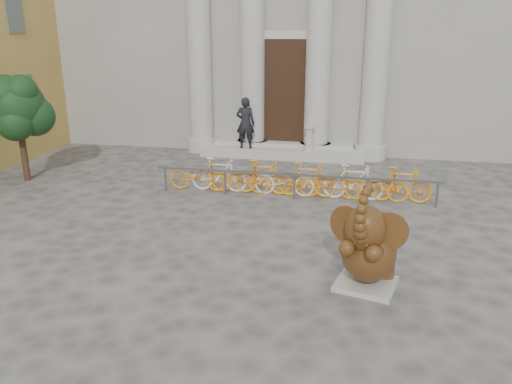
% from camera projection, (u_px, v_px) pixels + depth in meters
% --- Properties ---
extents(ground, '(80.00, 80.00, 0.00)m').
position_uv_depth(ground, '(212.00, 270.00, 9.84)').
color(ground, '#474442').
rests_on(ground, ground).
extents(entrance_steps, '(6.00, 1.20, 0.36)m').
position_uv_depth(entrance_steps, '(282.00, 152.00, 18.55)').
color(entrance_steps, '#A8A59E').
rests_on(entrance_steps, ground).
extents(elephant_statue, '(1.36, 1.64, 2.08)m').
position_uv_depth(elephant_statue, '(368.00, 250.00, 8.96)').
color(elephant_statue, '#A8A59E').
rests_on(elephant_statue, ground).
extents(bike_rack, '(8.00, 0.53, 1.00)m').
position_uv_depth(bike_rack, '(295.00, 179.00, 14.09)').
color(bike_rack, slate).
rests_on(bike_rack, ground).
extents(tree, '(1.89, 1.72, 3.28)m').
position_uv_depth(tree, '(18.00, 108.00, 15.00)').
color(tree, '#332114').
rests_on(tree, ground).
extents(pedestrian, '(0.70, 0.48, 1.86)m').
position_uv_depth(pedestrian, '(245.00, 123.00, 18.12)').
color(pedestrian, black).
rests_on(pedestrian, entrance_steps).
extents(balustrade_post, '(0.37, 0.37, 0.91)m').
position_uv_depth(balustrade_post, '(309.00, 139.00, 17.90)').
color(balustrade_post, '#A8A59E').
rests_on(balustrade_post, entrance_steps).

